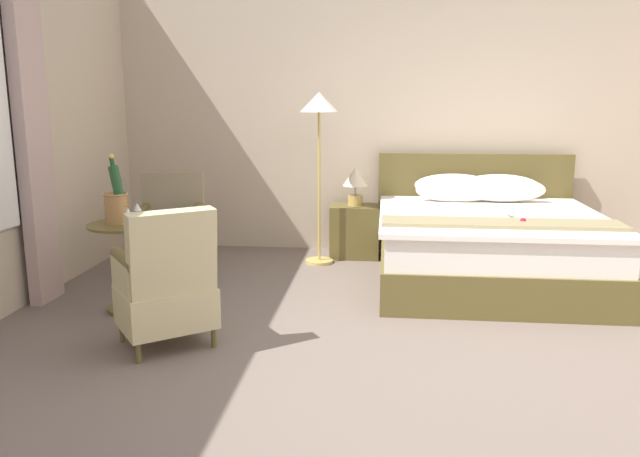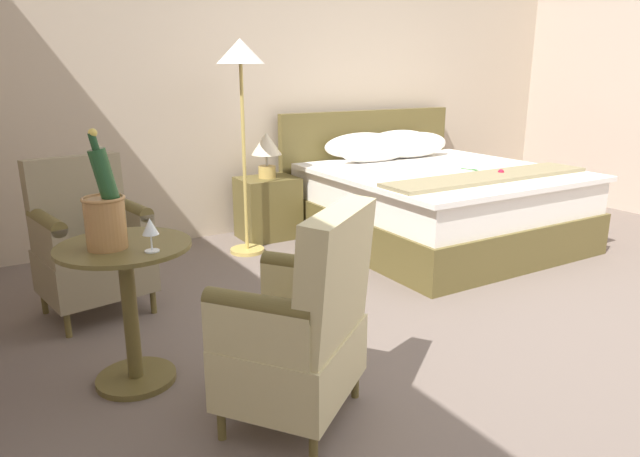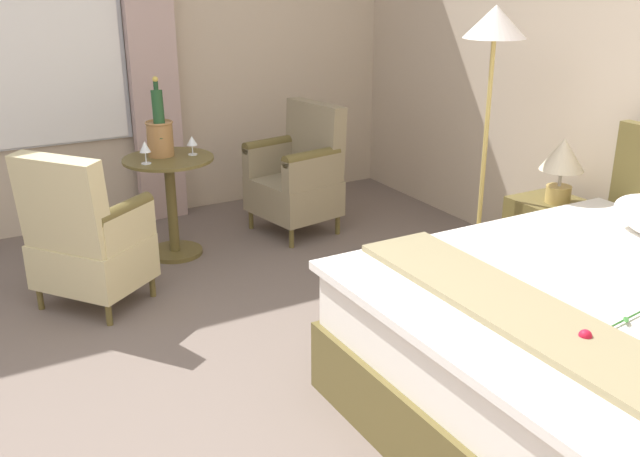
# 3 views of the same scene
# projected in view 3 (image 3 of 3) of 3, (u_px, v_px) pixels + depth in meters

# --- Properties ---
(wall_window_side) EXTENTS (0.27, 6.08, 3.06)m
(wall_window_side) POSITION_uv_depth(u_px,v_px,m) (8.00, 23.00, 4.89)
(wall_window_side) COLOR #C3B198
(wall_window_side) RESTS_ON ground
(nightstand) EXTENTS (0.53, 0.40, 0.54)m
(nightstand) POSITION_uv_depth(u_px,v_px,m) (552.00, 244.00, 4.43)
(nightstand) COLOR brown
(nightstand) RESTS_ON ground
(bedside_lamp) EXTENTS (0.26, 0.26, 0.40)m
(bedside_lamp) POSITION_uv_depth(u_px,v_px,m) (562.00, 160.00, 4.25)
(bedside_lamp) COLOR tan
(bedside_lamp) RESTS_ON nightstand
(floor_lamp_brass) EXTENTS (0.37, 0.37, 1.69)m
(floor_lamp_brass) POSITION_uv_depth(u_px,v_px,m) (493.00, 50.00, 4.17)
(floor_lamp_brass) COLOR tan
(floor_lamp_brass) RESTS_ON ground
(side_table_round) EXTENTS (0.61, 0.61, 0.69)m
(side_table_round) POSITION_uv_depth(u_px,v_px,m) (171.00, 197.00, 4.85)
(side_table_round) COLOR brown
(side_table_round) RESTS_ON ground
(champagne_bucket) EXTENTS (0.19, 0.19, 0.53)m
(champagne_bucket) POSITION_uv_depth(u_px,v_px,m) (160.00, 132.00, 4.74)
(champagne_bucket) COLOR #A17141
(champagne_bucket) RESTS_ON side_table_round
(wine_glass_near_bucket) EXTENTS (0.07, 0.07, 0.15)m
(wine_glass_near_bucket) POSITION_uv_depth(u_px,v_px,m) (145.00, 148.00, 4.57)
(wine_glass_near_bucket) COLOR white
(wine_glass_near_bucket) RESTS_ON side_table_round
(wine_glass_near_edge) EXTENTS (0.07, 0.07, 0.13)m
(wine_glass_near_edge) POSITION_uv_depth(u_px,v_px,m) (192.00, 142.00, 4.79)
(wine_glass_near_edge) COLOR white
(wine_glass_near_edge) RESTS_ON side_table_round
(armchair_by_window) EXTENTS (0.67, 0.63, 0.96)m
(armchair_by_window) POSITION_uv_depth(u_px,v_px,m) (299.00, 175.00, 5.30)
(armchair_by_window) COLOR brown
(armchair_by_window) RESTS_ON ground
(armchair_facing_bed) EXTENTS (0.76, 0.75, 0.95)m
(armchair_facing_bed) POSITION_uv_depth(u_px,v_px,m) (85.00, 239.00, 4.09)
(armchair_facing_bed) COLOR brown
(armchair_facing_bed) RESTS_ON ground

